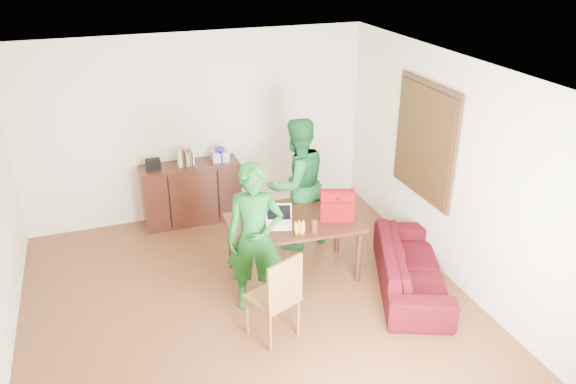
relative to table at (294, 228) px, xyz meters
name	(u,v)px	position (x,y,z in m)	size (l,w,h in m)	color
room	(249,207)	(-0.70, -0.54, 0.65)	(5.20, 5.70, 2.90)	#492812
table	(294,228)	(0.00, 0.00, 0.00)	(1.65, 1.00, 0.75)	black
chair	(274,312)	(-0.60, -1.03, -0.36)	(0.59, 0.58, 1.00)	brown
person_near	(255,238)	(-0.62, -0.45, 0.22)	(0.63, 0.42, 1.74)	#125319
person_far	(297,184)	(0.30, 0.70, 0.25)	(0.87, 0.68, 1.80)	#135826
laptop	(279,223)	(-0.21, -0.06, 0.14)	(0.36, 0.30, 0.22)	white
bananas	(300,232)	(-0.04, -0.33, 0.13)	(0.18, 0.11, 0.07)	yellow
bottle	(314,225)	(0.13, -0.33, 0.19)	(0.06, 0.06, 0.19)	#5A2014
red_bag	(337,207)	(0.52, -0.10, 0.24)	(0.41, 0.24, 0.30)	maroon
sofa	(411,266)	(1.24, -0.72, -0.38)	(1.87, 0.73, 0.55)	#390807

